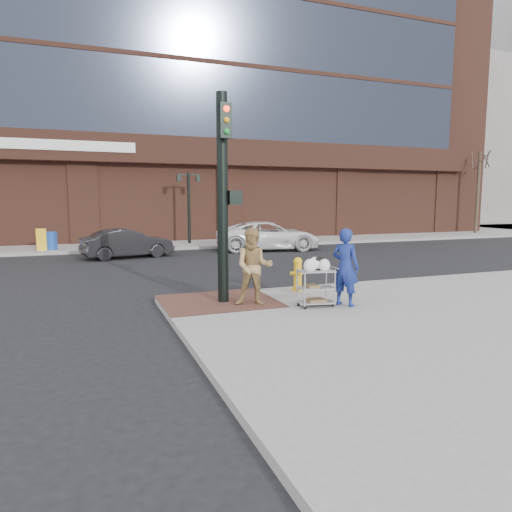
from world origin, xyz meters
name	(u,v)px	position (x,y,z in m)	size (l,w,h in m)	color
ground	(254,313)	(0.00, 0.00, 0.00)	(220.00, 220.00, 0.00)	black
sidewalk_far	(260,226)	(12.50, 32.00, 0.07)	(65.00, 36.00, 0.15)	gray
brick_curb_ramp	(218,301)	(-0.60, 0.90, 0.16)	(2.80, 2.40, 0.01)	#4B2723
bank_building	(183,66)	(5.00, 31.00, 14.15)	(42.00, 26.00, 28.00)	brown
filler_block	(441,150)	(40.00, 38.00, 9.00)	(14.00, 20.00, 18.00)	slate
bare_tree_a	(480,150)	(24.00, 16.50, 6.27)	(1.80, 1.80, 7.20)	#382B21
lamp_post	(189,200)	(2.00, 16.00, 2.62)	(1.32, 0.22, 4.00)	black
traffic_signal_pole	(224,192)	(-0.48, 0.77, 2.83)	(0.61, 0.51, 5.00)	black
woman_blue	(345,267)	(2.09, -0.59, 1.07)	(0.67, 0.44, 1.84)	navy
pedestrian_tan	(254,267)	(0.08, 0.20, 1.07)	(0.90, 0.70, 1.84)	#A3814C
sedan_dark	(128,243)	(-1.82, 11.64, 0.66)	(1.41, 4.03, 1.33)	black
minivan_white	(268,236)	(5.38, 12.27, 0.76)	(2.51, 5.44, 1.51)	white
utility_cart	(316,284)	(1.40, -0.43, 0.68)	(0.91, 0.61, 1.16)	gray
fire_hydrant	(298,274)	(1.83, 1.43, 0.62)	(0.44, 0.31, 0.93)	gold
newsbox_yellow	(41,239)	(-5.66, 14.97, 0.69)	(0.45, 0.41, 1.07)	yellow
newsbox_blue	(52,241)	(-5.18, 14.99, 0.61)	(0.38, 0.35, 0.91)	#1B48B2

